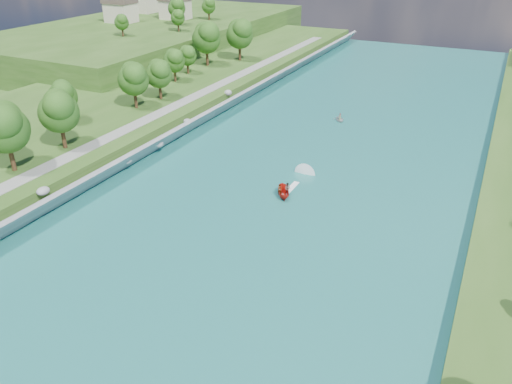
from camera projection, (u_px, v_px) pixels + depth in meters
The scene contains 11 objects.
ground at pixel (233, 240), 64.42m from camera, with size 260.00×260.00×0.00m, color #2D5119.
river_water at pixel (292, 179), 80.31m from camera, with size 55.00×240.00×0.10m, color #185E57.
berm_west at pixel (61, 123), 99.21m from camera, with size 45.00×240.00×3.50m, color #2D5119.
ridge_west at pixel (154, 35), 170.41m from camera, with size 60.00×120.00×9.00m, color #2D5119.
riprap_bank at pixel (157, 144), 88.86m from camera, with size 4.52×236.00×4.46m.
riverside_path at pixel (130, 128), 91.49m from camera, with size 3.00×200.00×0.10m, color gray.
ridge_houses at pixel (146, 5), 172.76m from camera, with size 29.50×29.50×8.40m.
trees_west at pixel (46, 106), 84.02m from camera, with size 17.34×149.49×13.78m.
trees_ridge at pixel (177, 12), 156.35m from camera, with size 14.20×42.26×9.90m.
motorboat at pixel (287, 188), 75.80m from camera, with size 3.60×18.94×2.13m.
raft at pixel (340, 119), 105.10m from camera, with size 3.54×3.88×1.58m.
Camera 1 is at (26.77, -47.36, 35.18)m, focal length 35.00 mm.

